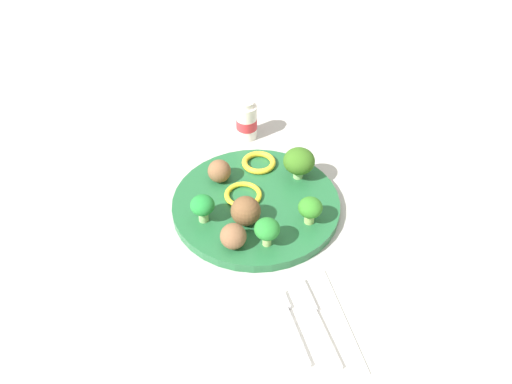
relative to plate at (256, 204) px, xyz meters
name	(u,v)px	position (x,y,z in m)	size (l,w,h in m)	color
ground_plane	(256,208)	(0.00, 0.00, -0.01)	(4.00, 4.00, 0.00)	#B2B2AD
plate	(256,204)	(0.00, 0.00, 0.00)	(0.28, 0.28, 0.02)	#236638
broccoli_floret_far_rim	(268,230)	(-0.10, 0.00, 0.04)	(0.04, 0.04, 0.05)	#A9CF74
broccoli_floret_mid_left	(203,206)	(-0.03, 0.09, 0.04)	(0.04, 0.04, 0.05)	#94C475
broccoli_floret_front_left	(299,161)	(0.05, -0.08, 0.04)	(0.05, 0.05, 0.06)	#99CD7E
broccoli_floret_center	(310,208)	(-0.06, -0.08, 0.04)	(0.04, 0.04, 0.05)	#9FC669
meatball_back_left	(219,171)	(0.06, 0.05, 0.03)	(0.04, 0.04, 0.04)	brown
meatball_center	(233,236)	(-0.09, 0.05, 0.03)	(0.04, 0.04, 0.04)	brown
meatball_far_rim	(246,211)	(-0.04, 0.02, 0.03)	(0.05, 0.05, 0.05)	brown
pepper_ring_near_rim	(259,163)	(0.09, -0.02, 0.01)	(0.06, 0.06, 0.01)	yellow
pepper_ring_back_left	(243,195)	(0.01, 0.02, 0.01)	(0.06, 0.06, 0.01)	yellow
napkin	(304,327)	(-0.24, -0.02, -0.01)	(0.17, 0.12, 0.01)	white
fork	(289,323)	(-0.24, 0.00, 0.00)	(0.12, 0.03, 0.01)	silver
knife	(315,318)	(-0.23, -0.04, 0.00)	(0.15, 0.03, 0.01)	white
yogurt_bottle	(247,121)	(0.20, -0.02, 0.03)	(0.04, 0.04, 0.08)	white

